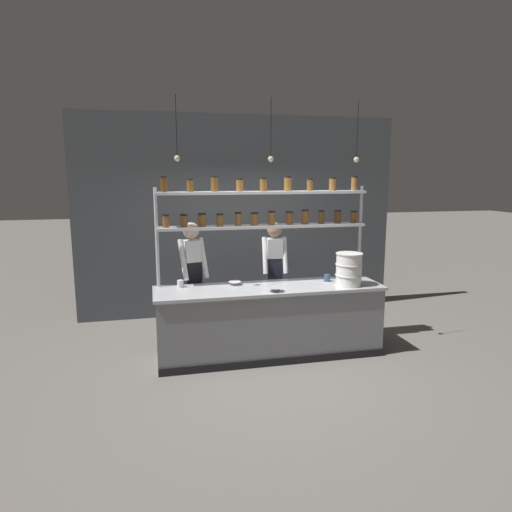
{
  "coord_description": "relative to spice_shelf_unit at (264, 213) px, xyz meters",
  "views": [
    {
      "loc": [
        -1.43,
        -5.5,
        2.35
      ],
      "look_at": [
        -0.13,
        0.2,
        1.29
      ],
      "focal_mm": 32.0,
      "sensor_mm": 36.0,
      "label": 1
    }
  ],
  "objects": [
    {
      "name": "container_stack",
      "position": [
        1.02,
        -0.48,
        -0.7
      ],
      "size": [
        0.35,
        0.35,
        0.42
      ],
      "color": "white",
      "rests_on": "prep_counter"
    },
    {
      "name": "chef_left",
      "position": [
        -0.93,
        0.23,
        -0.84
      ],
      "size": [
        0.42,
        0.35,
        1.71
      ],
      "rotation": [
        0.0,
        0.0,
        0.3
      ],
      "color": "black",
      "rests_on": "ground_plane"
    },
    {
      "name": "back_wall",
      "position": [
        0.0,
        1.66,
        -0.19
      ],
      "size": [
        5.33,
        0.12,
        3.29
      ],
      "primitive_type": "cube",
      "color": "#4C5156",
      "rests_on": "ground_plane"
    },
    {
      "name": "ground_plane",
      "position": [
        0.0,
        -0.33,
        -1.84
      ],
      "size": [
        40.0,
        40.0,
        0.0
      ],
      "primitive_type": "plane",
      "color": "slate"
    },
    {
      "name": "prep_bowl_center_front",
      "position": [
        -0.42,
        -0.14,
        -0.89
      ],
      "size": [
        0.17,
        0.17,
        0.05
      ],
      "color": "white",
      "rests_on": "prep_counter"
    },
    {
      "name": "serving_cup_by_board",
      "position": [
        0.83,
        -0.21,
        -0.87
      ],
      "size": [
        0.08,
        0.08,
        0.09
      ],
      "color": "#334C70",
      "rests_on": "prep_counter"
    },
    {
      "name": "chef_center",
      "position": [
        0.27,
        0.44,
        -0.88
      ],
      "size": [
        0.38,
        0.31,
        1.66
      ],
      "rotation": [
        0.0,
        0.0,
        -0.11
      ],
      "color": "black",
      "rests_on": "ground_plane"
    },
    {
      "name": "serving_cup_front",
      "position": [
        -1.12,
        -0.1,
        -0.87
      ],
      "size": [
        0.08,
        0.08,
        0.09
      ],
      "color": "silver",
      "rests_on": "prep_counter"
    },
    {
      "name": "prep_counter",
      "position": [
        0.0,
        -0.33,
        -1.38
      ],
      "size": [
        2.93,
        0.76,
        0.92
      ],
      "color": "gray",
      "rests_on": "ground_plane"
    },
    {
      "name": "spice_shelf_unit",
      "position": [
        0.0,
        0.0,
        0.0
      ],
      "size": [
        2.82,
        0.28,
        2.32
      ],
      "color": "#B7BABF",
      "rests_on": "ground_plane"
    },
    {
      "name": "prep_bowl_near_left",
      "position": [
        0.01,
        -0.58,
        -0.89
      ],
      "size": [
        0.19,
        0.19,
        0.05
      ],
      "color": "#B2B7BC",
      "rests_on": "prep_counter"
    },
    {
      "name": "pendant_light_row",
      "position": [
        0.01,
        -0.33,
        0.73
      ],
      "size": [
        2.33,
        0.07,
        0.75
      ],
      "color": "black"
    }
  ]
}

